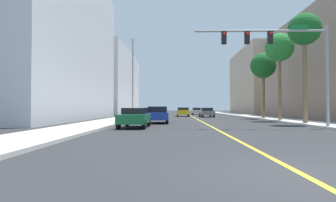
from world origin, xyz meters
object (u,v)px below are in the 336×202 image
street_lamp (133,75)px  car_black (151,113)px  car_green (135,117)px  car_silver (197,111)px  palm_far (263,66)px  palm_mid (279,49)px  car_yellow (183,112)px  palm_near (304,32)px  traffic_signal_mast (283,50)px  car_gray (207,112)px  car_blue (158,114)px

street_lamp → car_black: 5.44m
car_black → car_green: bearing=88.6°
street_lamp → car_silver: bearing=68.3°
palm_far → palm_mid: bearing=-92.2°
palm_mid → car_yellow: palm_mid is taller
palm_far → palm_near: bearing=-92.2°
street_lamp → palm_mid: size_ratio=1.05×
palm_mid → car_silver: (-6.34, 26.89, -6.64)m
traffic_signal_mast → car_gray: traffic_signal_mast is taller
street_lamp → car_blue: bearing=-66.8°
palm_far → car_yellow: bearing=135.4°
palm_far → street_lamp: bearing=-171.4°
car_blue → street_lamp: bearing=110.8°
palm_mid → car_yellow: (-9.36, 15.66, -6.62)m
palm_far → car_silver: palm_far is taller
palm_mid → car_blue: 14.41m
car_black → car_blue: bearing=95.6°
traffic_signal_mast → car_yellow: size_ratio=1.91×
car_black → car_silver: car_silver is taller
car_gray → car_silver: bearing=88.9°
traffic_signal_mast → palm_near: size_ratio=1.00×
car_blue → car_yellow: 19.96m
car_silver → palm_far: bearing=-71.4°
palm_mid → palm_near: bearing=-92.2°
traffic_signal_mast → car_green: size_ratio=2.07×
car_blue → car_black: 10.42m
car_gray → car_silver: 14.54m
palm_mid → car_silver: size_ratio=2.07×
palm_mid → street_lamp: bearing=166.2°
palm_near → palm_far: bearing=87.8°
palm_mid → car_green: 17.86m
traffic_signal_mast → palm_far: palm_far is taller
street_lamp → car_gray: bearing=42.1°
street_lamp → car_silver: size_ratio=2.17×
traffic_signal_mast → palm_mid: bearing=71.4°
palm_mid → car_silver: 28.42m
palm_near → palm_mid: bearing=87.8°
palm_near → car_black: size_ratio=1.98×
car_gray → car_green: 23.39m
traffic_signal_mast → palm_near: 5.71m
car_silver → car_yellow: (-3.02, -11.24, 0.02)m
palm_mid → car_yellow: size_ratio=1.91×
palm_mid → car_gray: bearing=116.1°
palm_far → car_blue: palm_far is taller
car_green → car_yellow: car_yellow is taller
street_lamp → car_black: bearing=50.8°
car_blue → palm_far: bearing=37.4°
car_blue → car_silver: size_ratio=1.05×
car_black → car_green: (0.24, -16.10, -0.01)m
palm_mid → palm_far: palm_mid is taller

